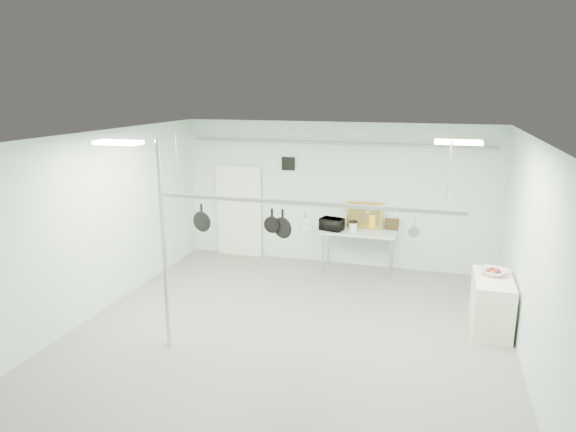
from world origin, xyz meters
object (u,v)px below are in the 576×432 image
(pot_rack, at_px, (302,201))
(skillet_right, at_px, (283,224))
(coffee_canister, at_px, (353,227))
(fruit_bowl, at_px, (493,272))
(chrome_pole, at_px, (164,247))
(prep_table, at_px, (359,234))
(microwave, at_px, (332,224))
(skillet_left, at_px, (202,217))
(side_cabinet, at_px, (491,304))
(skillet_mid, at_px, (272,220))

(pot_rack, xyz_separation_m, skillet_right, (-0.32, 0.00, -0.38))
(coffee_canister, distance_m, fruit_bowl, 3.32)
(chrome_pole, distance_m, coffee_canister, 4.71)
(prep_table, relative_size, pot_rack, 0.33)
(microwave, relative_size, fruit_bowl, 1.16)
(coffee_canister, bearing_deg, skillet_left, -121.58)
(skillet_right, bearing_deg, skillet_left, -159.67)
(microwave, bearing_deg, side_cabinet, 160.91)
(chrome_pole, distance_m, pot_rack, 2.19)
(microwave, bearing_deg, prep_table, -155.36)
(fruit_bowl, height_order, skillet_left, skillet_left)
(prep_table, relative_size, skillet_mid, 4.32)
(side_cabinet, height_order, skillet_mid, skillet_mid)
(chrome_pole, bearing_deg, prep_table, 61.29)
(side_cabinet, height_order, coffee_canister, coffee_canister)
(chrome_pole, xyz_separation_m, side_cabinet, (4.85, 2.00, -1.15))
(microwave, xyz_separation_m, skillet_mid, (-0.32, -3.20, 0.86))
(side_cabinet, distance_m, skillet_right, 3.72)
(chrome_pole, relative_size, coffee_canister, 16.32)
(fruit_bowl, distance_m, skillet_right, 3.61)
(side_cabinet, distance_m, fruit_bowl, 0.52)
(microwave, relative_size, skillet_left, 1.06)
(prep_table, height_order, pot_rack, pot_rack)
(prep_table, distance_m, skillet_mid, 3.58)
(microwave, distance_m, skillet_mid, 3.33)
(chrome_pole, xyz_separation_m, skillet_right, (1.58, 0.90, 0.25))
(coffee_canister, bearing_deg, microwave, -176.26)
(coffee_canister, relative_size, fruit_bowl, 0.47)
(prep_table, distance_m, side_cabinet, 3.39)
(side_cabinet, relative_size, pot_rack, 0.25)
(skillet_left, distance_m, skillet_mid, 1.21)
(side_cabinet, bearing_deg, pot_rack, -159.55)
(microwave, distance_m, fruit_bowl, 3.68)
(chrome_pole, xyz_separation_m, skillet_mid, (1.41, 0.90, 0.30))
(side_cabinet, distance_m, microwave, 3.81)
(fruit_bowl, distance_m, skillet_left, 4.89)
(skillet_mid, bearing_deg, skillet_right, -0.43)
(prep_table, height_order, skillet_left, skillet_left)
(prep_table, xyz_separation_m, coffee_canister, (-0.11, -0.07, 0.17))
(fruit_bowl, bearing_deg, skillet_right, -159.08)
(fruit_bowl, relative_size, skillet_mid, 1.12)
(skillet_left, xyz_separation_m, skillet_right, (1.38, 0.00, -0.00))
(pot_rack, height_order, skillet_left, pot_rack)
(microwave, height_order, skillet_mid, skillet_mid)
(side_cabinet, relative_size, fruit_bowl, 2.89)
(prep_table, bearing_deg, skillet_left, -122.46)
(pot_rack, distance_m, microwave, 3.42)
(coffee_canister, height_order, skillet_right, skillet_right)
(prep_table, xyz_separation_m, skillet_right, (-0.72, -3.30, 1.02))
(prep_table, height_order, microwave, microwave)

